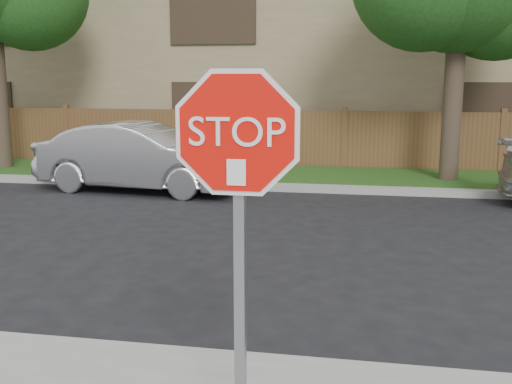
# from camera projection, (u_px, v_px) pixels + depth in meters

# --- Properties ---
(ground) EXTENTS (90.00, 90.00, 0.00)m
(ground) POSITION_uv_depth(u_px,v_px,m) (295.00, 366.00, 5.18)
(ground) COLOR black
(ground) RESTS_ON ground
(far_curb) EXTENTS (70.00, 0.30, 0.15)m
(far_curb) POSITION_uv_depth(u_px,v_px,m) (338.00, 189.00, 13.05)
(far_curb) COLOR gray
(far_curb) RESTS_ON ground
(grass_strip) EXTENTS (70.00, 3.00, 0.12)m
(grass_strip) POSITION_uv_depth(u_px,v_px,m) (341.00, 178.00, 14.64)
(grass_strip) COLOR #1E4714
(grass_strip) RESTS_ON ground
(fence) EXTENTS (70.00, 0.12, 1.60)m
(fence) POSITION_uv_depth(u_px,v_px,m) (344.00, 141.00, 16.05)
(fence) COLOR brown
(fence) RESTS_ON ground
(apartment_building) EXTENTS (35.20, 9.20, 7.20)m
(apartment_building) POSITION_uv_depth(u_px,v_px,m) (352.00, 47.00, 20.96)
(apartment_building) COLOR #8A7955
(apartment_building) RESTS_ON ground
(stop_sign) EXTENTS (1.01, 0.13, 2.55)m
(stop_sign) POSITION_uv_depth(u_px,v_px,m) (238.00, 188.00, 3.44)
(stop_sign) COLOR gray
(stop_sign) RESTS_ON sidewalk_near
(sedan_left) EXTENTS (4.72, 2.12, 1.50)m
(sedan_left) POSITION_uv_depth(u_px,v_px,m) (141.00, 157.00, 13.14)
(sedan_left) COLOR #B2B2B7
(sedan_left) RESTS_ON ground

